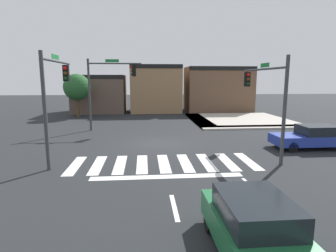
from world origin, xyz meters
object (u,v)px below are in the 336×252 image
traffic_signal_southwest (55,87)px  car_green (257,231)px  traffic_signal_northwest (108,81)px  traffic_signal_southeast (265,89)px  car_blue (312,137)px  roadside_tree (77,87)px

traffic_signal_southwest → car_green: size_ratio=1.30×
traffic_signal_northwest → car_green: 18.91m
traffic_signal_southwest → traffic_signal_northwest: 8.77m
traffic_signal_southeast → traffic_signal_southwest: traffic_signal_southwest is taller
car_green → car_blue: (7.85, 10.32, -0.04)m
car_blue → car_green: bearing=52.7°
car_green → car_blue: size_ratio=0.92×
traffic_signal_southeast → car_green: 10.86m
traffic_signal_northwest → car_blue: bearing=-29.2°
traffic_signal_southeast → car_green: size_ratio=1.36×
traffic_signal_southeast → car_blue: 4.72m
traffic_signal_northwest → roadside_tree: size_ratio=1.21×
traffic_signal_southeast → roadside_tree: traffic_signal_southeast is taller
traffic_signal_southeast → roadside_tree: bearing=40.4°
traffic_signal_northwest → car_green: bearing=-72.8°
traffic_signal_southwest → car_green: 12.06m
traffic_signal_southwest → car_blue: bearing=-85.7°
traffic_signal_southeast → traffic_signal_northwest: 12.81m
car_blue → traffic_signal_southeast: bearing=12.4°
car_green → traffic_signal_southeast: bearing=-24.2°
traffic_signal_southwest → car_green: (7.18, -9.18, -3.12)m
car_green → car_blue: bearing=-37.3°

